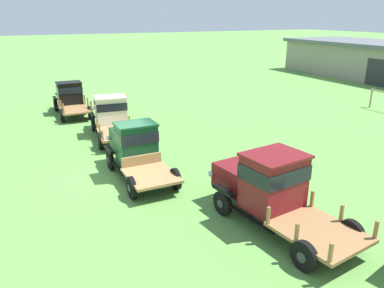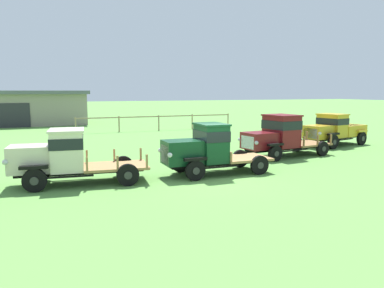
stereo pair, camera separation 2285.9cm
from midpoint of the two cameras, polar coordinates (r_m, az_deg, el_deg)
name	(u,v)px [view 2 (the right image)]	position (r m, az deg, el deg)	size (l,w,h in m)	color
ground_plane	(213,178)	(10.63, -42.45, -21.62)	(240.00, 240.00, 0.00)	#5B9342
paddock_fence	(157,119)	(28.08, -22.37, -0.51)	(14.59, 0.51, 1.39)	#997F60
vintage_truck_second_in_line	(63,156)	(14.15, -64.22, -12.05)	(5.34, 2.41, 2.14)	black
vintage_truck_midrow_center	(206,148)	(10.70, -42.05, -14.62)	(4.82, 1.91, 2.21)	black
vintage_truck_far_side	(278,135)	(12.55, -13.21, -9.30)	(5.51, 2.62, 2.31)	black
vintage_truck_back_of_row	(334,129)	(16.51, 6.42, -5.33)	(5.20, 2.91, 2.11)	black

